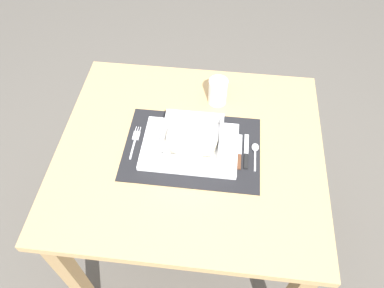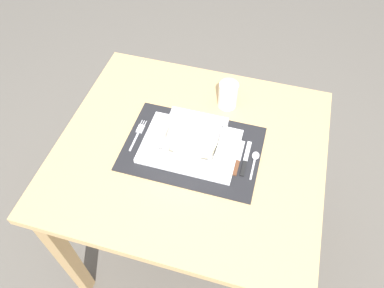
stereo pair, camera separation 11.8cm
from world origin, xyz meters
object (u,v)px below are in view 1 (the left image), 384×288
fork (135,140)px  porridge_bowl (192,140)px  bread_knife (239,154)px  spoon (255,150)px  butter_knife (246,153)px  dining_table (190,167)px  drinking_glass (218,93)px

fork → porridge_bowl: bearing=-3.2°
bread_knife → spoon: bearing=15.9°
spoon → butter_knife: size_ratio=0.78×
dining_table → fork: 0.22m
fork → bread_knife: bearing=-4.6°
bread_knife → dining_table: bearing=171.8°
drinking_glass → dining_table: bearing=-107.9°
fork → butter_knife: bearing=-3.8°
butter_knife → dining_table: bearing=174.5°
dining_table → butter_knife: (0.18, -0.00, 0.12)m
porridge_bowl → spoon: size_ratio=1.78×
porridge_bowl → drinking_glass: bearing=73.2°
dining_table → bread_knife: (0.16, -0.01, 0.12)m
porridge_bowl → butter_knife: (0.18, -0.01, -0.03)m
porridge_bowl → bread_knife: porridge_bowl is taller
porridge_bowl → bread_knife: 0.16m
porridge_bowl → bread_knife: bearing=-4.8°
bread_knife → porridge_bowl: bearing=169.7°
fork → drinking_glass: bearing=38.2°
porridge_bowl → fork: porridge_bowl is taller
fork → dining_table: bearing=-5.0°
spoon → bread_knife: (-0.05, -0.02, -0.00)m
porridge_bowl → spoon: porridge_bowl is taller
butter_knife → bread_knife: 0.02m
fork → bread_knife: (0.35, -0.02, 0.00)m
dining_table → butter_knife: bearing=-1.2°
spoon → drinking_glass: size_ratio=1.10×
porridge_bowl → butter_knife: bearing=-3.0°
dining_table → spoon: bearing=3.3°
spoon → dining_table: bearing=-179.5°
dining_table → porridge_bowl: (0.01, 0.01, 0.15)m
fork → bread_knife: bread_knife is taller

